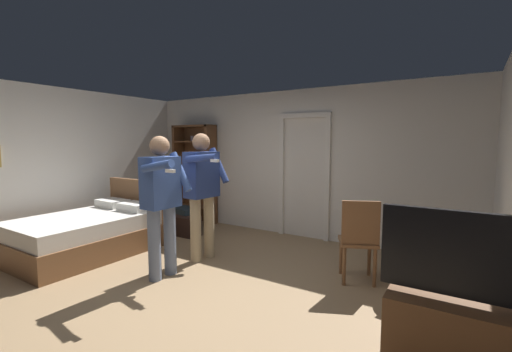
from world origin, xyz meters
TOP-DOWN VIEW (x-y plane):
  - ground_plane at (0.00, 0.00)m, footprint 6.57×6.57m
  - wall_back at (0.00, 2.69)m, footprint 6.22×0.12m
  - wall_left at (-3.05, -0.00)m, footprint 0.15×5.51m
  - doorway_frame at (0.31, 2.61)m, footprint 0.93×0.08m
  - bed at (-2.01, 0.15)m, footprint 1.33×1.94m
  - bookshelf at (-2.03, 2.47)m, footprint 0.93×0.32m
  - tv_flatscreen at (2.69, -0.10)m, footprint 1.01×0.40m
  - side_table at (2.30, 1.28)m, footprint 0.61×0.61m
  - laptop at (2.26, 1.23)m, footprint 0.38×0.39m
  - bottle_on_table at (2.44, 1.20)m, footprint 0.06×0.06m
  - wooden_chair at (1.66, 1.19)m, footprint 0.56×0.56m
  - person_blue_shirt at (-0.40, 0.09)m, footprint 0.65×0.58m
  - person_striped_shirt at (-0.41, 0.84)m, footprint 0.71×0.65m
  - suitcase_dark at (-1.50, 1.59)m, footprint 0.54×0.31m
  - suitcase_small at (-1.69, 1.79)m, footprint 0.54×0.42m

SIDE VIEW (x-z plane):
  - ground_plane at x=0.00m, z-range 0.00..0.00m
  - suitcase_dark at x=-1.50m, z-range 0.00..0.34m
  - suitcase_small at x=-1.69m, z-range 0.00..0.44m
  - bed at x=-2.01m, z-range -0.21..0.81m
  - tv_flatscreen at x=2.69m, z-range -0.23..0.97m
  - side_table at x=2.30m, z-range 0.12..0.82m
  - wooden_chair at x=1.66m, z-range 0.05..1.04m
  - laptop at x=2.26m, z-range 0.67..0.83m
  - bottle_on_table at x=2.44m, z-range 0.68..0.95m
  - person_blue_shirt at x=-0.40m, z-range 0.14..1.86m
  - person_striped_shirt at x=-0.41m, z-range 0.15..1.92m
  - bookshelf at x=-2.03m, z-range 0.08..2.06m
  - doorway_frame at x=0.31m, z-range 0.16..2.29m
  - wall_back at x=0.00m, z-range 0.00..2.53m
  - wall_left at x=-3.05m, z-range 0.00..2.54m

